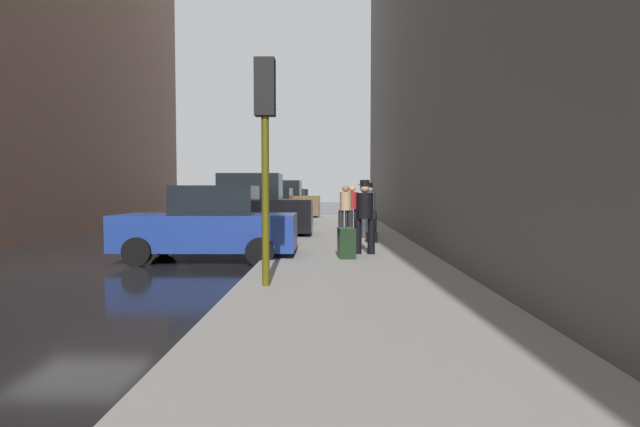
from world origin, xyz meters
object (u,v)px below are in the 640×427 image
traffic_light (265,122)px  parked_gray_coupe (267,209)px  parked_bronze_suv (280,202)px  parked_silver_sedan (295,201)px  parked_black_suv (246,209)px  rolling_suitcase (346,243)px  parked_blue_sedan (210,225)px  pedestrian_with_beanie (369,207)px  fire_hydrant (300,224)px  pedestrian_in_red_jacket (352,206)px  pedestrian_in_tan_coat (346,207)px  pedestrian_with_fedora (365,213)px  duffel_bag (371,237)px  parked_dark_green_sedan (288,203)px

traffic_light → parked_gray_coupe: bearing=97.1°
parked_bronze_suv → parked_silver_sedan: (0.00, 11.56, -0.18)m
parked_black_suv → parked_gray_coupe: size_ratio=1.08×
parked_bronze_suv → rolling_suitcase: 17.79m
parked_blue_sedan → rolling_suitcase: size_ratio=4.06×
parked_gray_coupe → pedestrian_with_beanie: bearing=-58.4°
fire_hydrant → traffic_light: traffic_light is taller
rolling_suitcase → pedestrian_in_red_jacket: bearing=86.4°
parked_bronze_suv → pedestrian_in_tan_coat: bearing=-73.7°
pedestrian_with_fedora → fire_hydrant: bearing=108.6°
pedestrian_in_tan_coat → duffel_bag: 2.50m
parked_silver_sedan → rolling_suitcase: bearing=-83.6°
pedestrian_with_beanie → parked_silver_sedan: bearing=99.7°
fire_hydrant → pedestrian_with_fedora: (1.91, -5.68, 0.64)m
parked_gray_coupe → duffel_bag: size_ratio=9.66×
pedestrian_in_red_jacket → parked_silver_sedan: bearing=99.3°
parked_gray_coupe → pedestrian_in_red_jacket: bearing=-52.9°
parked_bronze_suv → duffel_bag: size_ratio=10.59×
fire_hydrant → rolling_suitcase: 6.56m
parked_gray_coupe → pedestrian_in_tan_coat: 6.70m
parked_gray_coupe → fire_hydrant: 5.45m
parked_black_suv → fire_hydrant: 1.96m
pedestrian_in_red_jacket → duffel_bag: (0.44, -3.16, -0.81)m
rolling_suitcase → parked_silver_sedan: bearing=96.4°
traffic_light → rolling_suitcase: bearing=67.1°
traffic_light → duffel_bag: 7.61m
parked_blue_sedan → parked_gray_coupe: 10.93m
parked_dark_green_sedan → rolling_suitcase: 22.88m
pedestrian_in_tan_coat → rolling_suitcase: (-0.16, -5.78, -0.61)m
parked_silver_sedan → traffic_light: traffic_light is taller
parked_bronze_suv → parked_blue_sedan: bearing=-90.0°
pedestrian_with_fedora → duffel_bag: (0.40, 2.80, -0.85)m
pedestrian_in_red_jacket → pedestrian_in_tan_coat: 0.94m
parked_bronze_suv → traffic_light: (1.85, -20.81, 1.73)m
pedestrian_with_fedora → pedestrian_in_tan_coat: (-0.30, 5.06, -0.03)m
pedestrian_with_beanie → parked_gray_coupe: bearing=121.6°
parked_dark_green_sedan → parked_silver_sedan: 6.40m
duffel_bag → fire_hydrant: bearing=128.7°
duffel_bag → pedestrian_in_red_jacket: bearing=97.9°
parked_gray_coupe → parked_bronze_suv: size_ratio=0.91×
parked_gray_coupe → parked_dark_green_sedan: (0.00, 11.12, 0.00)m
parked_gray_coupe → pedestrian_with_fedora: bearing=-71.1°
parked_gray_coupe → traffic_light: (1.85, -14.85, 1.91)m
pedestrian_with_fedora → rolling_suitcase: (-0.46, -0.72, -0.65)m
parked_gray_coupe → duffel_bag: (4.11, -8.01, -0.56)m
parked_silver_sedan → pedestrian_with_fedora: bearing=-82.5°
traffic_light → pedestrian_with_fedora: size_ratio=2.03×
parked_dark_green_sedan → parked_blue_sedan: bearing=-90.0°
pedestrian_in_red_jacket → pedestrian_with_fedora: bearing=-89.6°
parked_blue_sedan → pedestrian_with_fedora: pedestrian_with_fedora is taller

